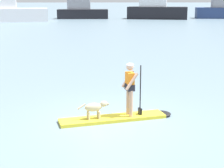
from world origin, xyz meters
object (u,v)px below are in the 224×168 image
at_px(person_paddler, 130,85).
at_px(moored_boat_outer, 82,11).
at_px(paddleboard, 120,118).
at_px(moored_boat_port, 156,10).
at_px(dog, 95,107).
at_px(moored_boat_far_port, 1,11).

relative_size(person_paddler, moored_boat_outer, 0.20).
distance_m(paddleboard, moored_boat_port, 50.95).
relative_size(paddleboard, dog, 3.71).
xyz_separation_m(person_paddler, moored_boat_far_port, (-15.77, 43.85, 0.43)).
bearing_deg(paddleboard, moored_boat_port, 80.79).
bearing_deg(dog, person_paddler, 15.09).
bearing_deg(moored_boat_far_port, moored_boat_outer, 32.81).
height_order(paddleboard, moored_boat_outer, moored_boat_outer).
distance_m(paddleboard, person_paddler, 1.06).
height_order(person_paddler, moored_boat_far_port, moored_boat_far_port).
bearing_deg(moored_boat_outer, person_paddler, -85.03).
bearing_deg(dog, moored_boat_port, 79.98).
bearing_deg(person_paddler, moored_boat_far_port, 109.78).
xyz_separation_m(person_paddler, moored_boat_outer, (-4.45, 51.15, 0.16)).
height_order(paddleboard, dog, dog).
xyz_separation_m(dog, moored_boat_port, (8.91, 50.48, 0.98)).
bearing_deg(person_paddler, moored_boat_outer, 94.97).
bearing_deg(paddleboard, moored_boat_outer, 94.61).
bearing_deg(moored_boat_port, person_paddler, -98.87).
height_order(moored_boat_far_port, moored_boat_outer, moored_boat_far_port).
bearing_deg(moored_boat_far_port, paddleboard, -70.62).
height_order(paddleboard, moored_boat_port, moored_boat_port).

